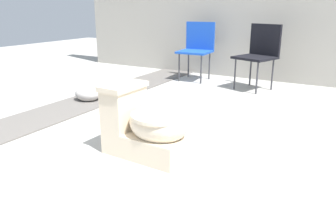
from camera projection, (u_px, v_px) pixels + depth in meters
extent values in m
plane|color=#A8A59E|center=(129.00, 151.00, 2.48)|extent=(14.00, 14.00, 0.00)
cube|color=#605B56|center=(65.00, 109.00, 3.47)|extent=(0.56, 8.00, 0.01)
cube|color=beige|center=(148.00, 143.00, 2.40)|extent=(0.61, 0.36, 0.17)
ellipsoid|color=beige|center=(159.00, 123.00, 2.30)|extent=(0.45, 0.38, 0.28)
cylinder|color=beige|center=(159.00, 116.00, 2.28)|extent=(0.40, 0.40, 0.03)
cube|color=beige|center=(124.00, 108.00, 2.44)|extent=(0.19, 0.35, 0.30)
cube|color=beige|center=(123.00, 86.00, 2.39)|extent=(0.22, 0.37, 0.04)
cylinder|color=silver|center=(130.00, 81.00, 2.45)|extent=(0.02, 0.02, 0.01)
cube|color=#1947B2|center=(195.00, 52.00, 4.74)|extent=(0.47, 0.47, 0.03)
cube|color=#1947B2|center=(200.00, 36.00, 4.85)|extent=(0.44, 0.06, 0.40)
cylinder|color=#38383D|center=(201.00, 69.00, 4.59)|extent=(0.02, 0.02, 0.40)
cylinder|color=#38383D|center=(179.00, 68.00, 4.73)|extent=(0.02, 0.02, 0.40)
cylinder|color=#38383D|center=(209.00, 66.00, 4.88)|extent=(0.02, 0.02, 0.40)
cylinder|color=#38383D|center=(188.00, 64.00, 5.02)|extent=(0.02, 0.02, 0.40)
cube|color=black|center=(255.00, 58.00, 4.20)|extent=(0.56, 0.56, 0.03)
cube|color=black|center=(265.00, 40.00, 4.26)|extent=(0.43, 0.18, 0.40)
cylinder|color=#38383D|center=(257.00, 78.00, 4.03)|extent=(0.02, 0.02, 0.40)
cylinder|color=#38383D|center=(235.00, 74.00, 4.28)|extent=(0.02, 0.02, 0.40)
cylinder|color=#38383D|center=(272.00, 75.00, 4.24)|extent=(0.02, 0.02, 0.40)
cylinder|color=#38383D|center=(250.00, 71.00, 4.49)|extent=(0.02, 0.02, 0.40)
ellipsoid|color=#B7B2AD|center=(88.00, 94.00, 3.76)|extent=(0.32, 0.27, 0.17)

